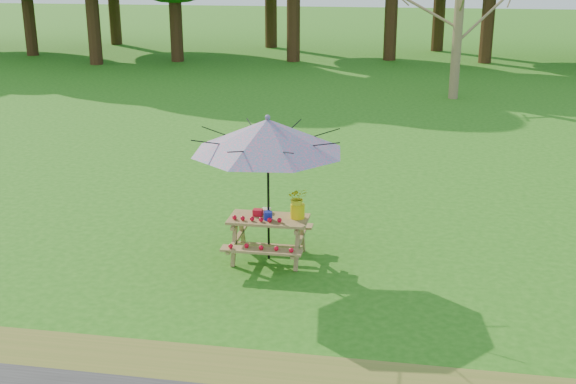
# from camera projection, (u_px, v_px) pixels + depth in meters

# --- Properties ---
(ground) EXTENTS (120.00, 120.00, 0.00)m
(ground) POSITION_uv_depth(u_px,v_px,m) (191.00, 267.00, 10.84)
(ground) COLOR #236513
(ground) RESTS_ON ground
(drygrass_strip) EXTENTS (120.00, 1.20, 0.01)m
(drygrass_strip) POSITION_uv_depth(u_px,v_px,m) (118.00, 365.00, 8.22)
(drygrass_strip) COLOR olive
(drygrass_strip) RESTS_ON ground
(picnic_table) EXTENTS (1.20, 1.32, 0.67)m
(picnic_table) POSITION_uv_depth(u_px,v_px,m) (269.00, 239.00, 11.03)
(picnic_table) COLOR olive
(picnic_table) RESTS_ON ground
(patio_umbrella) EXTENTS (2.86, 2.86, 2.26)m
(patio_umbrella) POSITION_uv_depth(u_px,v_px,m) (268.00, 136.00, 10.53)
(patio_umbrella) COLOR black
(patio_umbrella) RESTS_ON ground
(produce_bins) EXTENTS (0.33, 0.43, 0.13)m
(produce_bins) POSITION_uv_depth(u_px,v_px,m) (264.00, 213.00, 10.96)
(produce_bins) COLOR red
(produce_bins) RESTS_ON picnic_table
(tomatoes_row) EXTENTS (0.77, 0.13, 0.07)m
(tomatoes_row) POSITION_uv_depth(u_px,v_px,m) (256.00, 219.00, 10.77)
(tomatoes_row) COLOR red
(tomatoes_row) RESTS_ON picnic_table
(flower_bucket) EXTENTS (0.36, 0.33, 0.48)m
(flower_bucket) POSITION_uv_depth(u_px,v_px,m) (298.00, 202.00, 10.85)
(flower_bucket) COLOR yellow
(flower_bucket) RESTS_ON picnic_table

